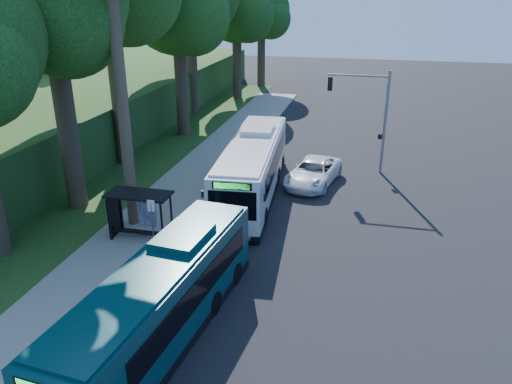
% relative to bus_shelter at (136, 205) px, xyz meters
% --- Properties ---
extents(ground, '(140.00, 140.00, 0.00)m').
position_rel_bus_shelter_xyz_m(ground, '(7.26, 2.86, -1.81)').
color(ground, black).
rests_on(ground, ground).
extents(sidewalk, '(4.50, 70.00, 0.12)m').
position_rel_bus_shelter_xyz_m(sidewalk, '(-0.04, 2.86, -1.75)').
color(sidewalk, gray).
rests_on(sidewalk, ground).
extents(red_curb, '(0.25, 30.00, 0.13)m').
position_rel_bus_shelter_xyz_m(red_curb, '(2.26, -1.14, -1.74)').
color(red_curb, maroon).
rests_on(red_curb, ground).
extents(grass_verge, '(8.00, 70.00, 0.06)m').
position_rel_bus_shelter_xyz_m(grass_verge, '(-5.74, 7.86, -1.78)').
color(grass_verge, '#234719').
rests_on(grass_verge, ground).
extents(bus_shelter, '(3.20, 1.51, 2.55)m').
position_rel_bus_shelter_xyz_m(bus_shelter, '(0.00, 0.00, 0.00)').
color(bus_shelter, black).
rests_on(bus_shelter, ground).
extents(stop_sign_pole, '(0.35, 0.06, 3.17)m').
position_rel_bus_shelter_xyz_m(stop_sign_pole, '(1.86, -2.14, 0.28)').
color(stop_sign_pole, gray).
rests_on(stop_sign_pole, ground).
extents(traffic_signal_pole, '(4.10, 0.30, 7.00)m').
position_rel_bus_shelter_xyz_m(traffic_signal_pole, '(11.04, 12.86, 2.62)').
color(traffic_signal_pole, gray).
rests_on(traffic_signal_pole, ground).
extents(hillside_backdrop, '(24.00, 60.00, 8.80)m').
position_rel_bus_shelter_xyz_m(hillside_backdrop, '(-19.04, 17.96, 0.63)').
color(hillside_backdrop, '#234719').
rests_on(hillside_backdrop, ground).
extents(tree_0, '(8.40, 8.00, 15.70)m').
position_rel_bus_shelter_xyz_m(tree_0, '(-5.14, 2.84, 9.40)').
color(tree_0, '#382B1E').
rests_on(tree_0, ground).
extents(tree_2, '(8.82, 8.40, 15.12)m').
position_rel_bus_shelter_xyz_m(tree_2, '(-4.64, 18.84, 8.67)').
color(tree_2, '#382B1E').
rests_on(tree_2, ground).
extents(tree_4, '(8.40, 8.00, 14.14)m').
position_rel_bus_shelter_xyz_m(tree_4, '(-4.14, 34.84, 7.92)').
color(tree_4, '#382B1E').
rests_on(tree_4, ground).
extents(tree_5, '(7.35, 7.00, 12.86)m').
position_rel_bus_shelter_xyz_m(tree_5, '(-3.16, 42.84, 7.16)').
color(tree_5, '#382B1E').
rests_on(tree_5, ground).
extents(white_bus, '(3.80, 13.06, 3.84)m').
position_rel_bus_shelter_xyz_m(white_bus, '(4.37, 6.90, 0.07)').
color(white_bus, silver).
rests_on(white_bus, ground).
extents(teal_bus, '(3.64, 11.73, 3.44)m').
position_rel_bus_shelter_xyz_m(teal_bus, '(4.43, -7.09, -0.13)').
color(teal_bus, '#0A353A').
rests_on(teal_bus, ground).
extents(pickup, '(3.63, 6.06, 1.58)m').
position_rel_bus_shelter_xyz_m(pickup, '(7.76, 9.69, -1.02)').
color(pickup, white).
rests_on(pickup, ground).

